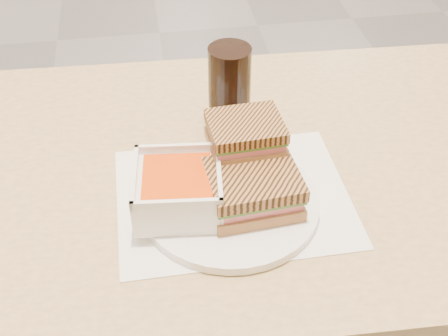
{
  "coord_description": "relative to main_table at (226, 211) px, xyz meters",
  "views": [
    {
      "loc": [
        -0.09,
        -2.65,
        1.39
      ],
      "look_at": [
        0.01,
        -2.0,
        0.82
      ],
      "focal_mm": 46.55,
      "sensor_mm": 36.0,
      "label": 1
    }
  ],
  "objects": [
    {
      "name": "plate",
      "position": [
        -0.01,
        -0.1,
        0.12
      ],
      "size": [
        0.28,
        0.28,
        0.01
      ],
      "color": "white",
      "rests_on": "tray_liner"
    },
    {
      "name": "panini_lower",
      "position": [
        0.02,
        -0.12,
        0.16
      ],
      "size": [
        0.14,
        0.12,
        0.06
      ],
      "color": "#9A683F",
      "rests_on": "plate"
    },
    {
      "name": "main_table",
      "position": [
        0.0,
        0.0,
        0.0
      ],
      "size": [
        1.23,
        0.75,
        0.75
      ],
      "color": "tan",
      "rests_on": "ground"
    },
    {
      "name": "panini_upper",
      "position": [
        0.02,
        -0.05,
        0.21
      ],
      "size": [
        0.12,
        0.1,
        0.05
      ],
      "color": "#9A683F",
      "rests_on": "panini_lower"
    },
    {
      "name": "tray_liner",
      "position": [
        -0.0,
        -0.08,
        0.11
      ],
      "size": [
        0.37,
        0.28,
        0.0
      ],
      "color": "white",
      "rests_on": "main_table"
    },
    {
      "name": "cola_glass",
      "position": [
        0.02,
        0.1,
        0.19
      ],
      "size": [
        0.07,
        0.07,
        0.16
      ],
      "color": "black",
      "rests_on": "main_table"
    },
    {
      "name": "soup_bowl",
      "position": [
        -0.09,
        -0.11,
        0.16
      ],
      "size": [
        0.14,
        0.14,
        0.07
      ],
      "color": "white",
      "rests_on": "plate"
    }
  ]
}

